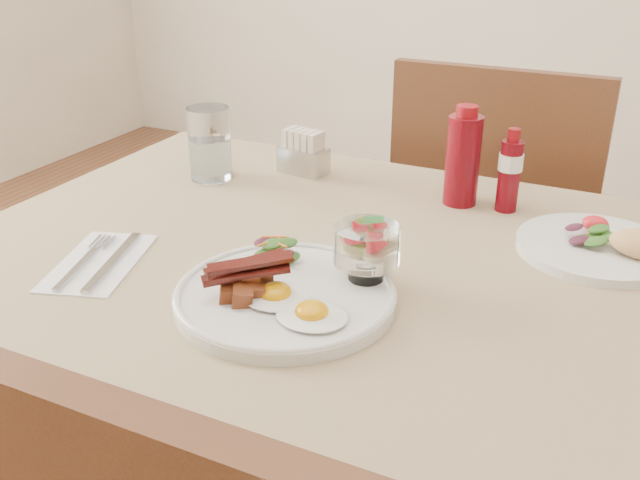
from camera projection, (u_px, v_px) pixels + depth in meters
table at (394, 332)px, 1.00m from camera, size 1.33×0.88×0.75m
chair_far at (494, 240)px, 1.60m from camera, size 0.42×0.42×0.93m
main_plate at (285, 297)px, 0.90m from camera, size 0.28×0.28×0.02m
fried_eggs at (293, 304)px, 0.85m from camera, size 0.17×0.12×0.02m
bacon_potato_pile at (246, 280)px, 0.87m from camera, size 0.10×0.10×0.05m
side_salad at (276, 252)px, 0.96m from camera, size 0.07×0.06×0.04m
fruit_cup at (367, 245)px, 0.90m from camera, size 0.09×0.09×0.09m
second_plate at (609, 246)px, 1.01m from camera, size 0.24×0.23×0.06m
ketchup_bottle at (463, 159)px, 1.17m from camera, size 0.07×0.07×0.17m
hot_sauce_bottle at (510, 172)px, 1.15m from camera, size 0.05×0.05×0.14m
sugar_caddy at (303, 155)px, 1.32m from camera, size 0.10×0.06×0.08m
water_glass at (210, 148)px, 1.29m from camera, size 0.08×0.08×0.13m
napkin_cutlery at (100, 262)px, 1.00m from camera, size 0.16×0.21×0.01m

